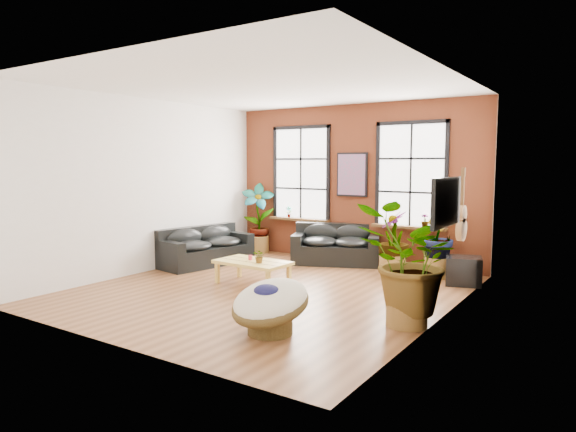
% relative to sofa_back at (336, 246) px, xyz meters
% --- Properties ---
extents(room, '(6.04, 6.54, 3.54)m').
position_rel_sofa_back_xyz_m(room, '(0.17, -2.64, 1.36)').
color(room, brown).
rests_on(room, ground).
extents(sofa_back, '(2.08, 1.56, 0.86)m').
position_rel_sofa_back_xyz_m(sofa_back, '(0.00, 0.00, 0.00)').
color(sofa_back, black).
rests_on(sofa_back, ground).
extents(sofa_left, '(1.21, 2.19, 0.82)m').
position_rel_sofa_back_xyz_m(sofa_left, '(-2.32, -1.72, -0.02)').
color(sofa_left, black).
rests_on(sofa_left, ground).
extents(coffee_table, '(1.38, 0.82, 0.52)m').
position_rel_sofa_back_xyz_m(coffee_table, '(-0.34, -2.59, -0.01)').
color(coffee_table, '#DCBB4F').
rests_on(coffee_table, ground).
extents(papasan_chair, '(1.13, 1.15, 0.77)m').
position_rel_sofa_back_xyz_m(papasan_chair, '(1.51, -4.64, 0.01)').
color(papasan_chair, '#50401C').
rests_on(papasan_chair, ground).
extents(poster, '(0.74, 0.06, 0.98)m').
position_rel_sofa_back_xyz_m(poster, '(0.17, 0.39, 1.56)').
color(poster, black).
rests_on(poster, room).
extents(tv_wall_unit, '(0.13, 1.86, 1.20)m').
position_rel_sofa_back_xyz_m(tv_wall_unit, '(3.11, -2.19, 1.15)').
color(tv_wall_unit, black).
rests_on(tv_wall_unit, room).
extents(media_box, '(0.74, 0.67, 0.52)m').
position_rel_sofa_back_xyz_m(media_box, '(2.90, -0.52, -0.13)').
color(media_box, black).
rests_on(media_box, ground).
extents(pot_back_left, '(0.56, 0.56, 0.41)m').
position_rel_sofa_back_xyz_m(pot_back_left, '(-2.27, 0.14, -0.18)').
color(pot_back_left, olive).
rests_on(pot_back_left, ground).
extents(pot_back_right, '(0.65, 0.65, 0.39)m').
position_rel_sofa_back_xyz_m(pot_back_right, '(2.31, -0.13, -0.19)').
color(pot_back_right, olive).
rests_on(pot_back_right, ground).
extents(pot_right_wall, '(0.57, 0.57, 0.41)m').
position_rel_sofa_back_xyz_m(pot_right_wall, '(2.88, -3.35, -0.18)').
color(pot_right_wall, olive).
rests_on(pot_right_wall, ground).
extents(pot_mid, '(0.69, 0.69, 0.38)m').
position_rel_sofa_back_xyz_m(pot_mid, '(1.45, -0.30, -0.20)').
color(pot_mid, olive).
rests_on(pot_mid, ground).
extents(floor_plant_back_left, '(0.99, 0.89, 1.56)m').
position_rel_sofa_back_xyz_m(floor_plant_back_left, '(-2.25, 0.14, 0.54)').
color(floor_plant_back_left, '#1E4D14').
rests_on(floor_plant_back_left, ground).
extents(floor_plant_back_right, '(0.84, 0.91, 1.34)m').
position_rel_sofa_back_xyz_m(floor_plant_back_right, '(2.27, -0.09, 0.43)').
color(floor_plant_back_right, '#1E4D14').
rests_on(floor_plant_back_right, ground).
extents(floor_plant_right_wall, '(1.76, 1.79, 1.50)m').
position_rel_sofa_back_xyz_m(floor_plant_right_wall, '(2.89, -3.37, 0.52)').
color(floor_plant_right_wall, '#1E4D14').
rests_on(floor_plant_right_wall, ground).
extents(floor_plant_mid, '(0.86, 0.86, 1.12)m').
position_rel_sofa_back_xyz_m(floor_plant_mid, '(1.46, -0.29, 0.31)').
color(floor_plant_mid, '#1E4D14').
rests_on(floor_plant_mid, ground).
extents(table_plant, '(0.25, 0.23, 0.24)m').
position_rel_sofa_back_xyz_m(table_plant, '(-0.11, -2.68, 0.16)').
color(table_plant, '#1E4D14').
rests_on(table_plant, coffee_table).
extents(sill_plant_left, '(0.17, 0.17, 0.27)m').
position_rel_sofa_back_xyz_m(sill_plant_left, '(-1.48, 0.34, 0.65)').
color(sill_plant_left, '#1E4D14').
rests_on(sill_plant_left, room).
extents(sill_plant_right, '(0.19, 0.19, 0.27)m').
position_rel_sofa_back_xyz_m(sill_plant_right, '(1.87, 0.34, 0.65)').
color(sill_plant_right, '#1E4D14').
rests_on(sill_plant_right, room).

